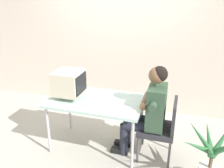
{
  "coord_description": "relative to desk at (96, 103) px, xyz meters",
  "views": [
    {
      "loc": [
        1.06,
        -2.75,
        2.13
      ],
      "look_at": [
        0.22,
        0.0,
        0.99
      ],
      "focal_mm": 38.63,
      "sensor_mm": 36.0,
      "label": 1
    }
  ],
  "objects": [
    {
      "name": "keyboard",
      "position": [
        -0.07,
        0.0,
        0.07
      ],
      "size": [
        0.17,
        0.48,
        0.03
      ],
      "color": "silver",
      "rests_on": "desk"
    },
    {
      "name": "person_seated",
      "position": [
        0.71,
        0.02,
        0.01
      ],
      "size": [
        0.68,
        0.6,
        1.28
      ],
      "color": "#334C38",
      "rests_on": "ground_plane"
    },
    {
      "name": "wall_back",
      "position": [
        0.3,
        1.4,
        0.81
      ],
      "size": [
        8.0,
        0.1,
        3.0
      ],
      "primitive_type": "cube",
      "color": "beige",
      "rests_on": "ground_plane"
    },
    {
      "name": "ground_plane",
      "position": [
        0.0,
        0.0,
        -0.69
      ],
      "size": [
        12.0,
        12.0,
        0.0
      ],
      "primitive_type": "plane",
      "color": "#B2ADA3"
    },
    {
      "name": "crt_monitor",
      "position": [
        -0.38,
        -0.03,
        0.26
      ],
      "size": [
        0.37,
        0.38,
        0.37
      ],
      "color": "beige",
      "rests_on": "desk"
    },
    {
      "name": "office_chair",
      "position": [
        0.89,
        0.02,
        -0.22
      ],
      "size": [
        0.46,
        0.46,
        0.84
      ],
      "color": "#4C4C51",
      "rests_on": "ground_plane"
    },
    {
      "name": "potted_plant",
      "position": [
        1.47,
        -0.37,
        -0.31
      ],
      "size": [
        0.72,
        0.69,
        0.81
      ],
      "color": "silver",
      "rests_on": "ground_plane"
    },
    {
      "name": "desk",
      "position": [
        0.0,
        0.0,
        0.0
      ],
      "size": [
        1.28,
        0.77,
        0.74
      ],
      "color": "#B7B7BC",
      "rests_on": "ground_plane"
    }
  ]
}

